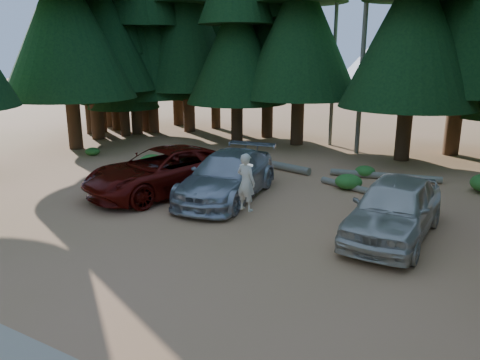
{
  "coord_description": "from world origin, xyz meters",
  "views": [
    {
      "loc": [
        7.61,
        -9.37,
        5.16
      ],
      "look_at": [
        0.47,
        2.9,
        1.25
      ],
      "focal_mm": 35.0,
      "sensor_mm": 36.0,
      "label": 1
    }
  ],
  "objects_px": {
    "red_pickup": "(164,171)",
    "log_right": "(385,176)",
    "silver_minivan_right": "(394,208)",
    "silver_minivan_center": "(227,176)",
    "frisbee_player": "(246,182)",
    "log_mid": "(355,188)",
    "log_left": "(267,163)"
  },
  "relations": [
    {
      "from": "silver_minivan_center",
      "to": "log_mid",
      "type": "xyz_separation_m",
      "value": [
        3.79,
        3.13,
        -0.69
      ]
    },
    {
      "from": "silver_minivan_right",
      "to": "frisbee_player",
      "type": "relative_size",
      "value": 2.94
    },
    {
      "from": "silver_minivan_center",
      "to": "frisbee_player",
      "type": "bearing_deg",
      "value": -56.78
    },
    {
      "from": "silver_minivan_right",
      "to": "log_right",
      "type": "xyz_separation_m",
      "value": [
        -1.72,
        6.26,
        -0.73
      ]
    },
    {
      "from": "red_pickup",
      "to": "frisbee_player",
      "type": "height_order",
      "value": "frisbee_player"
    },
    {
      "from": "log_left",
      "to": "log_right",
      "type": "xyz_separation_m",
      "value": [
        5.26,
        0.52,
        -0.03
      ]
    },
    {
      "from": "frisbee_player",
      "to": "log_mid",
      "type": "bearing_deg",
      "value": -97.17
    },
    {
      "from": "red_pickup",
      "to": "log_right",
      "type": "bearing_deg",
      "value": 59.14
    },
    {
      "from": "red_pickup",
      "to": "log_left",
      "type": "height_order",
      "value": "red_pickup"
    },
    {
      "from": "silver_minivan_right",
      "to": "silver_minivan_center",
      "type": "bearing_deg",
      "value": 173.24
    },
    {
      "from": "log_left",
      "to": "silver_minivan_right",
      "type": "bearing_deg",
      "value": -26.7
    },
    {
      "from": "silver_minivan_center",
      "to": "silver_minivan_right",
      "type": "bearing_deg",
      "value": -16.2
    },
    {
      "from": "frisbee_player",
      "to": "log_left",
      "type": "xyz_separation_m",
      "value": [
        -3.01,
        7.27,
        -1.28
      ]
    },
    {
      "from": "log_left",
      "to": "log_mid",
      "type": "xyz_separation_m",
      "value": [
        4.7,
        -1.81,
        -0.04
      ]
    },
    {
      "from": "log_mid",
      "to": "log_right",
      "type": "relative_size",
      "value": 0.7
    },
    {
      "from": "silver_minivan_center",
      "to": "log_mid",
      "type": "height_order",
      "value": "silver_minivan_center"
    },
    {
      "from": "frisbee_player",
      "to": "log_mid",
      "type": "height_order",
      "value": "frisbee_player"
    },
    {
      "from": "red_pickup",
      "to": "log_right",
      "type": "height_order",
      "value": "red_pickup"
    },
    {
      "from": "log_mid",
      "to": "log_right",
      "type": "height_order",
      "value": "log_right"
    },
    {
      "from": "log_mid",
      "to": "log_left",
      "type": "bearing_deg",
      "value": 178.75
    },
    {
      "from": "silver_minivan_center",
      "to": "frisbee_player",
      "type": "distance_m",
      "value": 3.2
    },
    {
      "from": "silver_minivan_right",
      "to": "log_mid",
      "type": "relative_size",
      "value": 1.62
    },
    {
      "from": "frisbee_player",
      "to": "silver_minivan_center",
      "type": "bearing_deg",
      "value": -38.02
    },
    {
      "from": "silver_minivan_right",
      "to": "log_left",
      "type": "relative_size",
      "value": 1.08
    },
    {
      "from": "red_pickup",
      "to": "silver_minivan_right",
      "type": "height_order",
      "value": "silver_minivan_right"
    },
    {
      "from": "log_right",
      "to": "log_mid",
      "type": "bearing_deg",
      "value": -115.37
    },
    {
      "from": "silver_minivan_center",
      "to": "silver_minivan_right",
      "type": "xyz_separation_m",
      "value": [
        6.08,
        -0.8,
        0.05
      ]
    },
    {
      "from": "log_right",
      "to": "log_left",
      "type": "bearing_deg",
      "value": 173.85
    },
    {
      "from": "frisbee_player",
      "to": "log_right",
      "type": "distance_m",
      "value": 8.22
    },
    {
      "from": "silver_minivan_right",
      "to": "log_right",
      "type": "distance_m",
      "value": 6.53
    },
    {
      "from": "frisbee_player",
      "to": "log_left",
      "type": "height_order",
      "value": "frisbee_player"
    },
    {
      "from": "silver_minivan_center",
      "to": "frisbee_player",
      "type": "relative_size",
      "value": 3.25
    }
  ]
}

